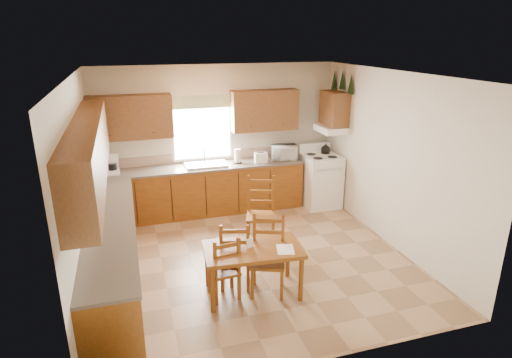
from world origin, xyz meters
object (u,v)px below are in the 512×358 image
object	(u,v)px
microwave	(284,152)
chair_near_left	(224,266)
stove	(320,181)
chair_far_left	(261,212)
chair_near_right	(235,253)
dining_table	(253,271)
chair_far_right	(268,257)

from	to	relation	value
microwave	chair_near_left	bearing A→B (deg)	-112.46
stove	chair_far_left	world-z (taller)	chair_far_left
chair_near_right	dining_table	bearing A→B (deg)	140.03
stove	chair_near_right	bearing A→B (deg)	-135.48
chair_near_right	chair_far_right	world-z (taller)	chair_far_right
chair_near_left	stove	bearing A→B (deg)	-140.50
stove	chair_far_right	size ratio (longest dim) A/B	0.96
chair_near_left	chair_near_right	distance (m)	0.29
chair_near_right	chair_far_left	world-z (taller)	chair_far_left
microwave	chair_far_right	world-z (taller)	microwave
dining_table	microwave	bearing A→B (deg)	67.10
stove	chair_far_left	xyz separation A→B (m)	(-1.61, -1.22, 0.05)
stove	chair_far_right	xyz separation A→B (m)	(-1.94, -2.57, 0.02)
microwave	chair_far_right	distance (m)	3.17
chair_far_left	dining_table	bearing A→B (deg)	-93.29
microwave	chair_far_left	size ratio (longest dim) A/B	0.41
stove	chair_near_left	size ratio (longest dim) A/B	1.15
chair_near_left	chair_far_right	distance (m)	0.57
microwave	chair_near_left	world-z (taller)	microwave
microwave	chair_near_left	size ratio (longest dim) A/B	0.52
dining_table	chair_far_right	distance (m)	0.27
chair_near_right	chair_far_left	bearing A→B (deg)	-107.45
chair_near_left	chair_far_right	world-z (taller)	chair_far_right
stove	chair_near_right	size ratio (longest dim) A/B	1.04
chair_near_left	chair_far_left	xyz separation A→B (m)	(0.90, 1.27, 0.11)
chair_far_left	chair_far_right	world-z (taller)	chair_far_left
chair_near_right	stove	bearing A→B (deg)	-119.50
dining_table	chair_near_left	size ratio (longest dim) A/B	1.43
stove	chair_far_right	world-z (taller)	chair_far_right
chair_far_left	chair_far_right	distance (m)	1.38
chair_far_left	chair_far_right	size ratio (longest dim) A/B	1.05
stove	microwave	xyz separation A→B (m)	(-0.66, 0.28, 0.56)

